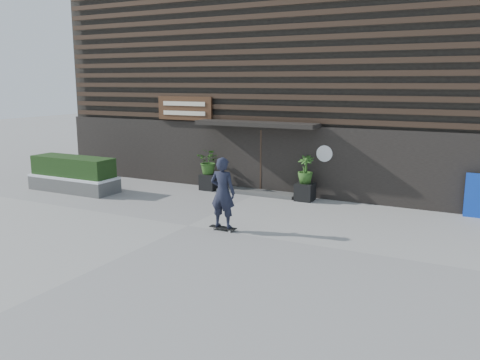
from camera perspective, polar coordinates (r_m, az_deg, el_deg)
The scene contains 11 objects.
ground at distance 14.20m, azimuth -5.98°, elevation -5.24°, with size 80.00×80.00×0.00m, color #9A9892.
entrance_step at distance 18.08m, azimuth 1.99°, elevation -1.39°, with size 3.00×0.80×0.12m, color #474744.
planter_pot_left at distance 18.73m, azimuth -3.53°, elevation -0.21°, with size 0.60×0.60×0.60m, color black.
bamboo_left at distance 18.59m, azimuth -3.56°, elevation 2.15°, with size 0.86×0.75×0.96m, color #2D591E.
planter_pot_right at distance 17.14m, azimuth 7.47°, elevation -1.36°, with size 0.60×0.60×0.60m, color black.
bamboo_right at distance 16.99m, azimuth 7.53°, elevation 1.20°, with size 0.54×0.54×0.96m, color #2D591E.
raised_bed at distance 19.54m, azimuth -18.52°, elevation -0.45°, with size 3.50×1.20×0.50m, color #4E4E4B.
snow_layer at distance 19.49m, azimuth -18.57°, elevation 0.39°, with size 3.50×1.20×0.08m, color white.
hedge at distance 19.42m, azimuth -18.64°, elevation 1.52°, with size 3.30×1.00×0.70m, color #183212.
building at distance 22.61m, azimuth 7.97°, elevation 11.08°, with size 18.00×11.00×8.00m.
skateboarder at distance 13.42m, azimuth -2.00°, elevation -1.47°, with size 0.78×0.50×2.04m.
Camera 1 is at (7.49, -11.37, 4.02)m, focal length 37.14 mm.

